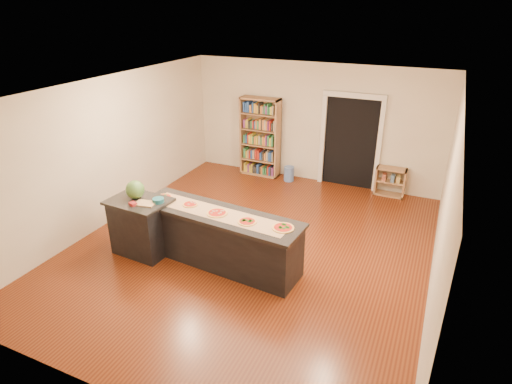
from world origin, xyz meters
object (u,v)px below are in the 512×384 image
at_px(kitchen_island, 219,238).
at_px(side_counter, 142,226).
at_px(low_shelf, 390,182).
at_px(waste_bin, 289,174).
at_px(bookshelf, 260,137).
at_px(watermelon, 135,190).

distance_m(kitchen_island, side_counter, 1.41).
bearing_deg(kitchen_island, low_shelf, 66.23).
xyz_separation_m(low_shelf, waste_bin, (-2.36, -0.14, -0.15)).
xyz_separation_m(kitchen_island, bookshelf, (-1.00, 3.94, 0.50)).
height_order(side_counter, low_shelf, side_counter).
bearing_deg(bookshelf, side_counter, -95.32).
bearing_deg(waste_bin, side_counter, -106.51).
distance_m(waste_bin, watermelon, 4.34).
height_order(kitchen_island, bookshelf, bookshelf).
relative_size(side_counter, watermelon, 3.21).
xyz_separation_m(bookshelf, low_shelf, (3.18, 0.03, -0.64)).
bearing_deg(low_shelf, kitchen_island, -118.79).
bearing_deg(watermelon, side_counter, -30.99).
bearing_deg(low_shelf, watermelon, -131.33).
distance_m(kitchen_island, low_shelf, 4.53).
distance_m(side_counter, waste_bin, 4.26).
bearing_deg(waste_bin, bookshelf, 172.71).
bearing_deg(low_shelf, waste_bin, -176.70).
bearing_deg(watermelon, kitchen_island, 7.32).
xyz_separation_m(kitchen_island, watermelon, (-1.48, -0.19, 0.68)).
bearing_deg(kitchen_island, bookshelf, 109.28).
relative_size(kitchen_island, bookshelf, 1.46).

